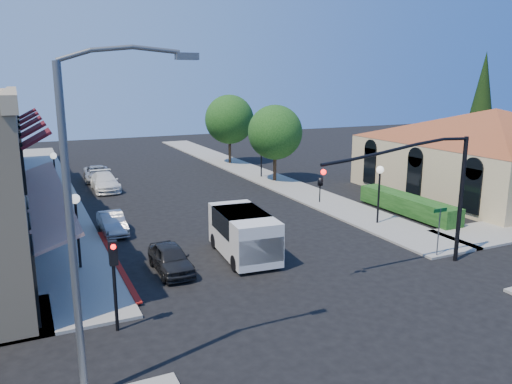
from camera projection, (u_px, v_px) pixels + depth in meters
name	position (u px, v px, depth m)	size (l,w,h in m)	color
ground	(334.00, 304.00, 19.42)	(120.00, 120.00, 0.00)	black
sidewalk_left	(49.00, 188.00, 39.56)	(3.50, 50.00, 0.12)	gray
sidewalk_right	(250.00, 171.00, 46.85)	(3.50, 50.00, 0.12)	gray
curb_red_strip	(116.00, 264.00, 23.60)	(0.25, 10.00, 0.06)	maroon
mission_building	(493.00, 144.00, 37.89)	(30.12, 30.12, 6.40)	tan
hedge	(407.00, 214.00, 32.23)	(1.40, 8.00, 1.10)	#143D11
conifer_far	(482.00, 103.00, 45.54)	(3.20, 3.20, 11.00)	#342214
street_tree_a	(275.00, 132.00, 41.55)	(4.56, 4.56, 6.48)	#342214
street_tree_b	(229.00, 119.00, 50.28)	(4.94, 4.94, 7.02)	#342214
signal_mast_arm	(428.00, 182.00, 22.27)	(8.01, 0.39, 6.00)	black
secondary_signal	(114.00, 269.00, 16.82)	(0.28, 0.42, 3.32)	black
cobra_streetlight	(84.00, 212.00, 12.68)	(3.60, 0.25, 9.31)	#595B5E
street_name_sign	(439.00, 224.00, 24.11)	(0.80, 0.06, 2.50)	#595B5E
lamppost_left_near	(76.00, 212.00, 22.33)	(0.44, 0.44, 3.57)	black
lamppost_left_far	(54.00, 165.00, 34.66)	(0.44, 0.44, 3.57)	black
lamppost_right_near	(380.00, 180.00, 29.41)	(0.44, 0.44, 3.57)	black
lamppost_right_far	(261.00, 147.00, 43.51)	(0.44, 0.44, 3.57)	black
white_van	(244.00, 231.00, 24.33)	(2.60, 5.20, 2.23)	silver
parked_car_a	(171.00, 258.00, 22.57)	(1.48, 3.69, 1.26)	black
parked_car_b	(112.00, 223.00, 28.25)	(1.25, 3.60, 1.19)	gray
parked_car_c	(105.00, 182.00, 39.01)	(1.90, 4.68, 1.36)	white
parked_car_d	(97.00, 174.00, 42.62)	(2.10, 4.56, 1.27)	#B1B3B6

